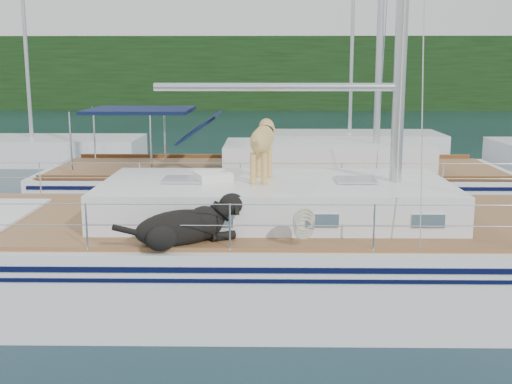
{
  "coord_description": "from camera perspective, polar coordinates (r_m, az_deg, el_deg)",
  "views": [
    {
      "loc": [
        0.64,
        -9.52,
        3.49
      ],
      "look_at": [
        0.5,
        0.2,
        1.6
      ],
      "focal_mm": 45.0,
      "sensor_mm": 36.0,
      "label": 1
    }
  ],
  "objects": [
    {
      "name": "tree_line",
      "position": [
        54.53,
        0.16,
        10.5
      ],
      "size": [
        90.0,
        3.0,
        6.0
      ],
      "primitive_type": "cube",
      "color": "black",
      "rests_on": "ground"
    },
    {
      "name": "bg_boat_west",
      "position": [
        25.25,
        -19.23,
        3.47
      ],
      "size": [
        8.0,
        3.0,
        11.65
      ],
      "color": "white",
      "rests_on": "ground"
    },
    {
      "name": "neighbor_sailboat",
      "position": [
        15.5,
        2.13,
        0.35
      ],
      "size": [
        11.0,
        3.5,
        13.3
      ],
      "color": "white",
      "rests_on": "ground"
    },
    {
      "name": "bg_boat_center",
      "position": [
        25.92,
        8.29,
        4.16
      ],
      "size": [
        7.2,
        3.0,
        11.65
      ],
      "color": "white",
      "rests_on": "ground"
    },
    {
      "name": "main_sailboat",
      "position": [
        9.94,
        -2.38,
        -5.44
      ],
      "size": [
        12.0,
        4.07,
        14.01
      ],
      "color": "white",
      "rests_on": "ground"
    },
    {
      "name": "ground",
      "position": [
        10.16,
        -2.87,
        -9.1
      ],
      "size": [
        120.0,
        120.0,
        0.0
      ],
      "primitive_type": "plane",
      "color": "black",
      "rests_on": "ground"
    },
    {
      "name": "shore_bank",
      "position": [
        55.8,
        0.17,
        8.04
      ],
      "size": [
        92.0,
        1.0,
        1.2
      ],
      "primitive_type": "cube",
      "color": "#595147",
      "rests_on": "ground"
    }
  ]
}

